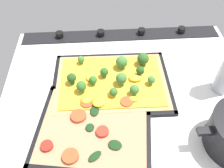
# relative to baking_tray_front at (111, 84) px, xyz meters

# --- Properties ---
(ground_plane) EXTENTS (0.78, 0.65, 0.03)m
(ground_plane) POSITION_rel_baking_tray_front_xyz_m (-0.05, 0.04, -0.02)
(ground_plane) COLOR white
(stove_control_panel) EXTENTS (0.75, 0.07, 0.03)m
(stove_control_panel) POSITION_rel_baking_tray_front_xyz_m (-0.05, -0.25, 0.00)
(stove_control_panel) COLOR black
(stove_control_panel) RESTS_ON ground_plane
(baking_tray_front) EXTENTS (0.37, 0.27, 0.01)m
(baking_tray_front) POSITION_rel_baking_tray_front_xyz_m (0.00, 0.00, 0.00)
(baking_tray_front) COLOR black
(baking_tray_front) RESTS_ON ground_plane
(broccoli_pizza) EXTENTS (0.35, 0.24, 0.06)m
(broccoli_pizza) POSITION_rel_baking_tray_front_xyz_m (-0.00, -0.00, 0.02)
(broccoli_pizza) COLOR tan
(broccoli_pizza) RESTS_ON baking_tray_front
(baking_tray_back) EXTENTS (0.34, 0.30, 0.01)m
(baking_tray_back) POSITION_rel_baking_tray_front_xyz_m (0.06, 0.16, 0.00)
(baking_tray_back) COLOR black
(baking_tray_back) RESTS_ON ground_plane
(veggie_pizza_back) EXTENTS (0.32, 0.28, 0.02)m
(veggie_pizza_back) POSITION_rel_baking_tray_front_xyz_m (0.06, 0.16, 0.01)
(veggie_pizza_back) COLOR tan
(veggie_pizza_back) RESTS_ON baking_tray_back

